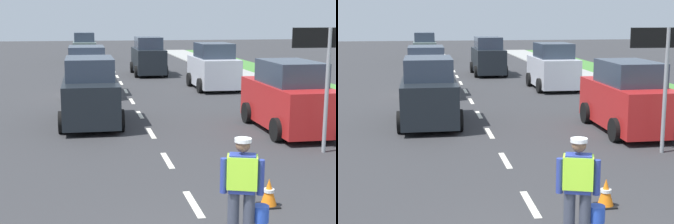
% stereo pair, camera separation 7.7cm
% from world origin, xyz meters
% --- Properties ---
extents(ground_plane, '(96.00, 96.00, 0.00)m').
position_xyz_m(ground_plane, '(0.00, 21.00, 0.00)').
color(ground_plane, '#333335').
extents(lane_center_line, '(0.14, 46.40, 0.01)m').
position_xyz_m(lane_center_line, '(0.00, 25.20, 0.00)').
color(lane_center_line, silver).
rests_on(lane_center_line, ground).
extents(road_worker, '(0.77, 0.41, 1.67)m').
position_xyz_m(road_worker, '(0.40, 0.98, 0.93)').
color(road_worker, '#383D4C').
rests_on(road_worker, ground).
extents(lane_direction_sign, '(1.16, 0.11, 3.20)m').
position_xyz_m(lane_direction_sign, '(3.89, 5.84, 2.41)').
color(lane_direction_sign, gray).
rests_on(lane_direction_sign, ground).
extents(traffic_cone_near, '(0.36, 0.36, 0.53)m').
position_xyz_m(traffic_cone_near, '(1.36, 2.38, 0.26)').
color(traffic_cone_near, black).
rests_on(traffic_cone_near, ground).
extents(car_parked_far, '(2.02, 3.83, 2.22)m').
position_xyz_m(car_parked_far, '(4.23, 17.73, 1.03)').
color(car_parked_far, silver).
rests_on(car_parked_far, ground).
extents(car_oncoming_third, '(1.96, 4.03, 2.25)m').
position_xyz_m(car_oncoming_third, '(-1.79, 34.00, 1.05)').
color(car_oncoming_third, slate).
rests_on(car_oncoming_third, ground).
extents(car_parked_curbside, '(1.89, 4.25, 2.16)m').
position_xyz_m(car_parked_curbside, '(4.19, 8.41, 1.00)').
color(car_parked_curbside, red).
rests_on(car_parked_curbside, ground).
extents(car_oncoming_lead, '(1.98, 4.14, 2.17)m').
position_xyz_m(car_oncoming_lead, '(-1.76, 10.47, 1.01)').
color(car_oncoming_lead, black).
rests_on(car_oncoming_lead, ground).
extents(car_oncoming_second, '(2.02, 4.33, 2.16)m').
position_xyz_m(car_oncoming_second, '(-1.79, 16.96, 1.01)').
color(car_oncoming_second, silver).
rests_on(car_oncoming_second, ground).
extents(car_outgoing_far, '(1.92, 4.22, 2.27)m').
position_xyz_m(car_outgoing_far, '(1.92, 24.36, 1.05)').
color(car_outgoing_far, black).
rests_on(car_outgoing_far, ground).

